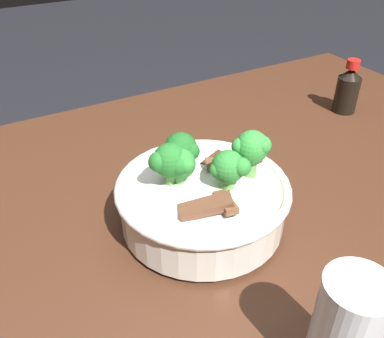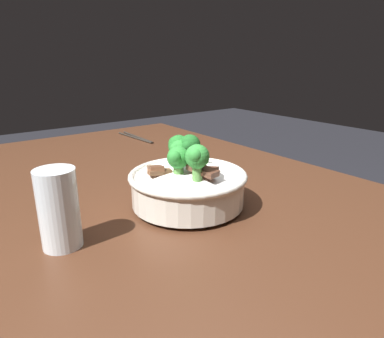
{
  "view_description": "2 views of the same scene",
  "coord_description": "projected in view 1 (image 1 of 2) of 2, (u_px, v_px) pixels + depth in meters",
  "views": [
    {
      "loc": [
        0.17,
        0.4,
        1.2
      ],
      "look_at": [
        -0.06,
        -0.01,
        0.88
      ],
      "focal_mm": 39.49,
      "sensor_mm": 36.0,
      "label": 1
    },
    {
      "loc": [
        -0.59,
        0.39,
        1.08
      ],
      "look_at": [
        -0.07,
        -0.0,
        0.87
      ],
      "focal_mm": 31.98,
      "sensor_mm": 36.0,
      "label": 2
    }
  ],
  "objects": [
    {
      "name": "drinking_glass",
      "position": [
        343.0,
        338.0,
        0.39
      ],
      "size": [
        0.06,
        0.06,
        0.13
      ],
      "color": "white",
      "rests_on": "dining_table"
    },
    {
      "name": "rice_bowl",
      "position": [
        203.0,
        194.0,
        0.57
      ],
      "size": [
        0.24,
        0.24,
        0.15
      ],
      "color": "silver",
      "rests_on": "dining_table"
    },
    {
      "name": "soy_sauce_bottle",
      "position": [
        348.0,
        89.0,
        0.88
      ],
      "size": [
        0.05,
        0.05,
        0.11
      ],
      "color": "black",
      "rests_on": "dining_table"
    },
    {
      "name": "dining_table",
      "position": [
        158.0,
        285.0,
        0.64
      ],
      "size": [
        1.51,
        0.89,
        0.79
      ],
      "color": "#472819",
      "rests_on": "ground"
    }
  ]
}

